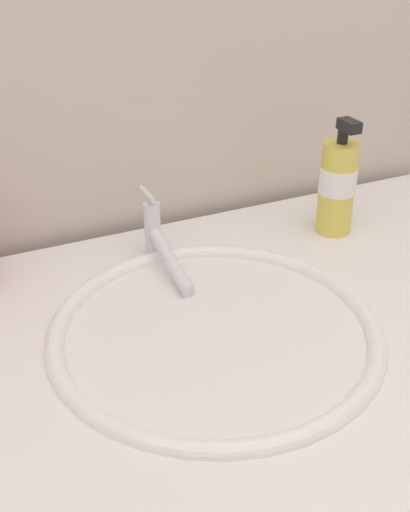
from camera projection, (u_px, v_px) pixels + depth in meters
sink_basin at (215, 350)px, 0.79m from camera, size 0.41×0.41×0.09m
faucet at (160, 241)px, 0.90m from camera, size 0.02×0.17×0.09m
soap_dispenser at (337, 185)px, 0.96m from camera, size 0.06×0.06×0.18m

